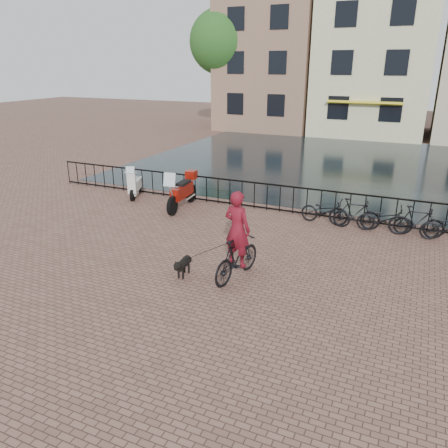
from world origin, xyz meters
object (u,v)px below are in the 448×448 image
at_px(scooter, 135,179).
at_px(dog, 183,266).
at_px(cyclist, 237,241).
at_px(motorcycle, 182,187).

bearing_deg(scooter, dog, -68.03).
bearing_deg(cyclist, motorcycle, -36.33).
bearing_deg(dog, cyclist, 13.00).
bearing_deg(cyclist, dog, 29.37).
height_order(dog, scooter, scooter).
xyz_separation_m(cyclist, scooter, (-6.57, 5.01, -0.30)).
height_order(cyclist, dog, cyclist).
relative_size(cyclist, motorcycle, 1.17).
xyz_separation_m(dog, motorcycle, (-2.78, 4.89, 0.54)).
distance_m(cyclist, motorcycle, 6.05).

